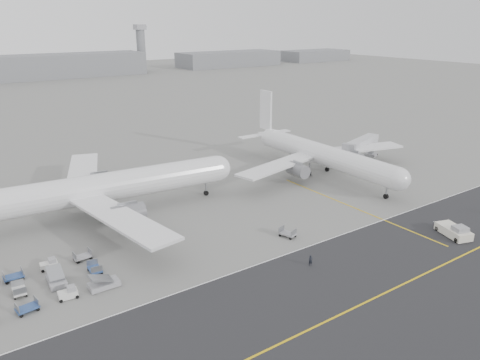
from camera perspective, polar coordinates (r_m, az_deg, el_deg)
ground at (r=71.21m, az=0.11°, el=-9.88°), size 700.00×700.00×0.00m
taxiway at (r=62.74m, az=13.84°, el=-14.85°), size 220.00×59.00×0.03m
horizon_buildings at (r=319.87m, az=-23.18°, el=11.32°), size 520.00×28.00×28.00m
control_tower at (r=344.52m, az=-11.97°, el=15.57°), size 7.00×7.00×31.25m
airliner_a at (r=88.51m, az=-16.94°, el=-0.99°), size 54.28×53.49×18.73m
airliner_b at (r=110.18m, az=9.72°, el=3.18°), size 48.57×49.11×16.94m
pushback_tug at (r=86.22m, az=24.66°, el=-5.68°), size 4.62×8.05×2.28m
jet_bridge at (r=122.42m, az=14.58°, el=4.12°), size 16.27×7.67×6.11m
gse_cluster at (r=70.08m, az=-23.16°, el=-12.09°), size 22.70×17.42×2.01m
stray_dolly at (r=79.11m, az=5.80°, el=-6.88°), size 2.38×3.06×1.65m
ground_crew_a at (r=70.40m, az=8.60°, el=-9.69°), size 0.72×0.61×1.69m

